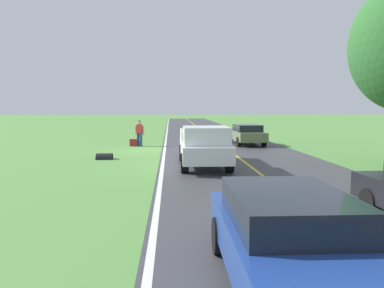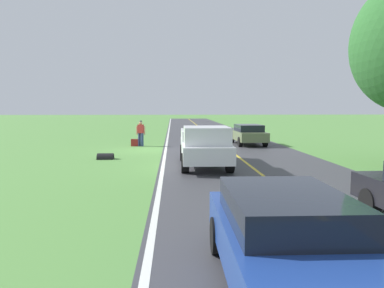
{
  "view_description": "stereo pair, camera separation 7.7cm",
  "coord_description": "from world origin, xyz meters",
  "px_view_note": "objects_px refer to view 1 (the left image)",
  "views": [
    {
      "loc": [
        -1.22,
        22.43,
        2.64
      ],
      "look_at": [
        -1.92,
        10.61,
        1.44
      ],
      "focal_mm": 34.31,
      "sensor_mm": 36.0,
      "label": 1
    },
    {
      "loc": [
        -1.3,
        22.44,
        2.64
      ],
      "look_at": [
        -1.92,
        10.61,
        1.44
      ],
      "focal_mm": 34.31,
      "sensor_mm": 36.0,
      "label": 2
    }
  ],
  "objects_px": {
    "suitcase_carried": "(133,143)",
    "pickup_truck_passing": "(204,145)",
    "sedan_ahead_same_lane": "(290,239)",
    "sedan_near_oncoming": "(247,134)",
    "hitchhiker_walking": "(139,132)"
  },
  "relations": [
    {
      "from": "pickup_truck_passing",
      "to": "suitcase_carried",
      "type": "bearing_deg",
      "value": -65.63
    },
    {
      "from": "hitchhiker_walking",
      "to": "sedan_near_oncoming",
      "type": "height_order",
      "value": "hitchhiker_walking"
    },
    {
      "from": "sedan_near_oncoming",
      "to": "sedan_ahead_same_lane",
      "type": "height_order",
      "value": "same"
    },
    {
      "from": "suitcase_carried",
      "to": "sedan_near_oncoming",
      "type": "height_order",
      "value": "sedan_near_oncoming"
    },
    {
      "from": "suitcase_carried",
      "to": "hitchhiker_walking",
      "type": "bearing_deg",
      "value": 100.86
    },
    {
      "from": "hitchhiker_walking",
      "to": "pickup_truck_passing",
      "type": "height_order",
      "value": "pickup_truck_passing"
    },
    {
      "from": "hitchhiker_walking",
      "to": "sedan_ahead_same_lane",
      "type": "distance_m",
      "value": 20.1
    },
    {
      "from": "hitchhiker_walking",
      "to": "suitcase_carried",
      "type": "xyz_separation_m",
      "value": [
        0.42,
        0.06,
        -0.74
      ]
    },
    {
      "from": "suitcase_carried",
      "to": "sedan_ahead_same_lane",
      "type": "height_order",
      "value": "sedan_ahead_same_lane"
    },
    {
      "from": "suitcase_carried",
      "to": "sedan_ahead_same_lane",
      "type": "xyz_separation_m",
      "value": [
        -4.21,
        19.68,
        0.51
      ]
    },
    {
      "from": "pickup_truck_passing",
      "to": "sedan_near_oncoming",
      "type": "distance_m",
      "value": 10.16
    },
    {
      "from": "suitcase_carried",
      "to": "pickup_truck_passing",
      "type": "relative_size",
      "value": 0.09
    },
    {
      "from": "suitcase_carried",
      "to": "pickup_truck_passing",
      "type": "bearing_deg",
      "value": 27.11
    },
    {
      "from": "sedan_ahead_same_lane",
      "to": "hitchhiker_walking",
      "type": "bearing_deg",
      "value": -79.14
    },
    {
      "from": "suitcase_carried",
      "to": "sedan_near_oncoming",
      "type": "distance_m",
      "value": 7.88
    }
  ]
}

